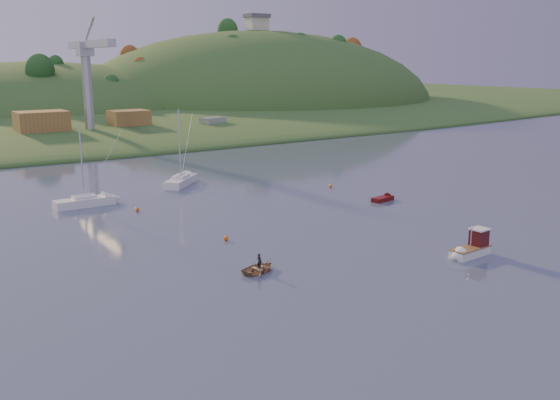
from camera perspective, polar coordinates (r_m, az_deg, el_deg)
shore_slope at (r=195.28m, az=-21.48°, el=6.38°), size 640.00×150.00×7.00m
hill_center at (r=241.21m, az=-21.60°, el=7.42°), size 140.00×120.00×36.00m
hill_right at (r=259.94m, az=-2.07°, el=8.61°), size 150.00×130.00×60.00m
hilltop_house at (r=259.70m, az=-2.13°, el=15.98°), size 9.00×7.00×6.45m
hillside_trees at (r=214.75m, az=-22.70°, el=6.78°), size 280.00×50.00×32.00m
wharf at (r=155.19m, az=-16.08°, el=5.79°), size 42.00×16.00×2.40m
shed_west at (r=152.29m, az=-20.95°, el=6.69°), size 11.00×8.00×4.80m
shed_east at (r=159.39m, az=-13.64°, el=7.26°), size 9.00×7.00×4.00m
dock_crane at (r=149.88m, az=-17.13°, el=11.63°), size 3.20×28.00×20.30m
fishing_boat at (r=62.74m, az=16.83°, el=-4.34°), size 5.47×2.03×3.43m
sailboat_near at (r=95.51m, az=-9.05°, el=1.79°), size 7.67×7.55×11.48m
sailboat_far at (r=84.54m, az=-17.45°, el=-0.09°), size 7.70×2.42×10.63m
canoe at (r=56.08m, az=-1.90°, el=-6.24°), size 3.95×3.18×0.73m
paddler at (r=55.96m, az=-1.90°, el=-5.88°), size 0.46×0.60×1.47m
red_tender at (r=85.53m, az=9.68°, el=0.18°), size 4.15×1.99×1.36m
work_vessel at (r=162.50m, az=-6.12°, el=6.60°), size 17.01×10.51×4.12m
buoy_1 at (r=92.93m, az=4.65°, el=1.30°), size 0.50×0.50×0.50m
buoy_3 at (r=80.05m, az=-12.92°, el=-0.84°), size 0.50×0.50×0.50m
buoy_4 at (r=65.77m, az=-4.97°, el=-3.51°), size 0.50×0.50×0.50m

